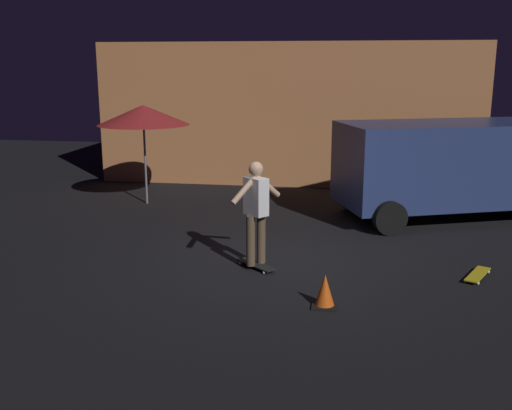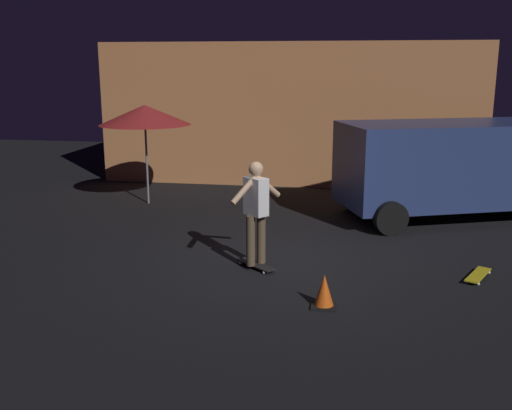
# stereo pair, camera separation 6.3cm
# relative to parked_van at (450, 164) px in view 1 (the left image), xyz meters

# --- Properties ---
(ground_plane) EXTENTS (28.00, 28.00, 0.00)m
(ground_plane) POSITION_rel_parked_van_xyz_m (-3.20, -3.45, -1.16)
(ground_plane) COLOR black
(low_building) EXTENTS (10.19, 3.68, 3.77)m
(low_building) POSITION_rel_parked_van_xyz_m (-3.81, 4.45, 0.72)
(low_building) COLOR #C67A47
(low_building) RESTS_ON ground_plane
(parked_van) EXTENTS (4.98, 3.55, 2.03)m
(parked_van) POSITION_rel_parked_van_xyz_m (0.00, 0.00, 0.00)
(parked_van) COLOR navy
(parked_van) RESTS_ON ground_plane
(patio_umbrella) EXTENTS (2.10, 2.10, 2.30)m
(patio_umbrella) POSITION_rel_parked_van_xyz_m (-6.79, 0.19, 0.91)
(patio_umbrella) COLOR slate
(patio_umbrella) RESTS_ON ground_plane
(skateboard_ridden) EXTENTS (0.72, 0.66, 0.07)m
(skateboard_ridden) POSITION_rel_parked_van_xyz_m (-3.52, -3.87, -1.11)
(skateboard_ridden) COLOR black
(skateboard_ridden) RESTS_ON ground_plane
(skateboard_spare) EXTENTS (0.52, 0.79, 0.07)m
(skateboard_spare) POSITION_rel_parked_van_xyz_m (-0.07, -3.77, -1.11)
(skateboard_spare) COLOR gold
(skateboard_spare) RESTS_ON ground_plane
(skater) EXTENTS (0.71, 0.80, 1.67)m
(skater) POSITION_rel_parked_van_xyz_m (-3.52, -3.87, -0.12)
(skater) COLOR brown
(skater) RESTS_ON skateboard_ridden
(traffic_cone) EXTENTS (0.34, 0.34, 0.46)m
(traffic_cone) POSITION_rel_parked_van_xyz_m (-2.35, -5.26, -0.95)
(traffic_cone) COLOR black
(traffic_cone) RESTS_ON ground_plane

